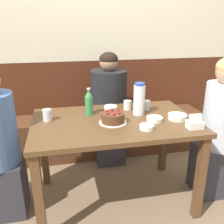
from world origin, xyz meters
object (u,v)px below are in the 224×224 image
object	(u,v)px
glass_water_tall	(47,115)
glass_tumbler_short	(147,105)
bowl_rice_small	(155,119)
person_teal_shirt	(109,111)
napkin_holder	(195,123)
bowl_side_dish	(111,108)
bowl_sauce_shallow	(177,117)
person_grey_tee	(219,133)
water_pitcher	(139,99)
bench_seat	(99,134)
birthday_cake	(113,118)
bowl_soup_white	(147,127)
glass_shot_small	(127,105)
soju_bottle	(89,102)

from	to	relation	value
glass_water_tall	glass_tumbler_short	distance (m)	0.83
bowl_rice_small	person_teal_shirt	world-z (taller)	person_teal_shirt
napkin_holder	bowl_side_dish	distance (m)	0.71
bowl_sauce_shallow	glass_tumbler_short	size ratio (longest dim) A/B	1.71
person_grey_tee	glass_tumbler_short	bearing A→B (deg)	-22.82
bowl_side_dish	bowl_rice_small	bearing A→B (deg)	-46.90
water_pitcher	glass_tumbler_short	xyz separation A→B (m)	(0.10, 0.09, -0.09)
bench_seat	person_grey_tee	xyz separation A→B (m)	(0.89, -0.90, 0.34)
birthday_cake	bowl_side_dish	world-z (taller)	birthday_cake
birthday_cake	glass_tumbler_short	size ratio (longest dim) A/B	2.47
bench_seat	birthday_cake	world-z (taller)	birthday_cake
bowl_soup_white	bowl_sauce_shallow	bearing A→B (deg)	24.48
glass_shot_small	person_teal_shirt	distance (m)	0.48
bowl_side_dish	bowl_sauce_shallow	bearing A→B (deg)	-32.61
bowl_sauce_shallow	glass_water_tall	bearing A→B (deg)	170.14
bowl_rice_small	bowl_sauce_shallow	world-z (taller)	bowl_sauce_shallow
bowl_rice_small	glass_shot_small	world-z (taller)	glass_shot_small
soju_bottle	napkin_holder	bearing A→B (deg)	-31.84
napkin_holder	glass_shot_small	world-z (taller)	napkin_holder
person_teal_shirt	bowl_soup_white	bearing A→B (deg)	6.82
glass_shot_small	bowl_soup_white	bearing A→B (deg)	-87.02
bowl_soup_white	glass_shot_small	world-z (taller)	glass_shot_small
bowl_sauce_shallow	glass_water_tall	size ratio (longest dim) A/B	1.58
bench_seat	bowl_sauce_shallow	world-z (taller)	bowl_sauce_shallow
soju_bottle	bowl_side_dish	bearing A→B (deg)	15.10
bench_seat	glass_water_tall	bearing A→B (deg)	-124.63
glass_water_tall	person_teal_shirt	xyz separation A→B (m)	(0.59, 0.56, -0.20)
bowl_rice_small	person_grey_tee	world-z (taller)	person_grey_tee
bench_seat	bowl_side_dish	distance (m)	0.80
bowl_soup_white	glass_tumbler_short	world-z (taller)	glass_tumbler_short
soju_bottle	glass_water_tall	world-z (taller)	soju_bottle
bench_seat	napkin_holder	bearing A→B (deg)	-64.22
birthday_cake	bowl_sauce_shallow	bearing A→B (deg)	-3.53
glass_shot_small	person_teal_shirt	xyz separation A→B (m)	(-0.08, 0.43, -0.20)
person_teal_shirt	person_grey_tee	distance (m)	1.09
soju_bottle	glass_tumbler_short	distance (m)	0.50
birthday_cake	glass_tumbler_short	xyz separation A→B (m)	(0.34, 0.22, 0.00)
water_pitcher	bowl_side_dish	distance (m)	0.27
bowl_rice_small	napkin_holder	bearing A→B (deg)	-38.85
bowl_rice_small	person_grey_tee	xyz separation A→B (m)	(0.60, 0.01, -0.18)
bowl_sauce_shallow	glass_shot_small	bearing A→B (deg)	136.46
bench_seat	bowl_rice_small	xyz separation A→B (m)	(0.30, -0.91, 0.52)
bowl_rice_small	glass_shot_small	size ratio (longest dim) A/B	1.61
glass_water_tall	person_grey_tee	world-z (taller)	person_grey_tee
bowl_soup_white	glass_water_tall	distance (m)	0.76
napkin_holder	person_grey_tee	xyz separation A→B (m)	(0.36, 0.20, -0.20)
water_pitcher	soju_bottle	distance (m)	0.41
bowl_soup_white	bowl_side_dish	distance (m)	0.47
bench_seat	soju_bottle	bearing A→B (deg)	-104.97
bench_seat	bowl_sauce_shallow	size ratio (longest dim) A/B	16.27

